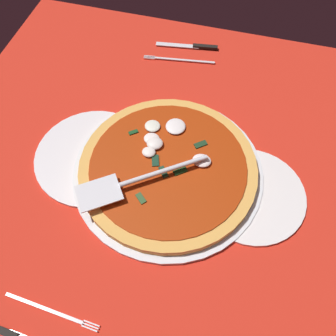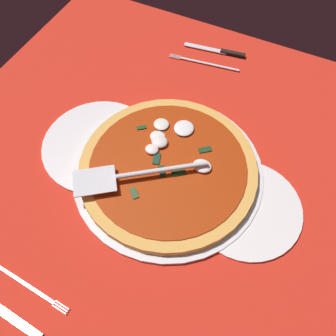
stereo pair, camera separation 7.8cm
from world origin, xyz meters
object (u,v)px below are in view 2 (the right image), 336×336
at_px(pizza, 168,167).
at_px(pizza_server, 131,175).
at_px(dinner_plate_right, 246,208).
at_px(place_setting_far, 212,58).
at_px(dinner_plate_left, 99,145).
at_px(place_setting_near, 11,296).

bearing_deg(pizza, pizza_server, -128.64).
relative_size(dinner_plate_right, pizza, 0.60).
height_order(pizza_server, place_setting_far, pizza_server).
bearing_deg(place_setting_far, pizza, 89.45).
height_order(dinner_plate_left, pizza_server, pizza_server).
bearing_deg(place_setting_far, dinner_plate_left, 64.21).
bearing_deg(dinner_plate_right, pizza_server, -166.81).
bearing_deg(pizza_server, place_setting_near, 37.25).
bearing_deg(dinner_plate_left, pizza_server, -26.21).
relative_size(dinner_plate_left, pizza, 0.68).
bearing_deg(place_setting_far, pizza_server, 81.73).
xyz_separation_m(dinner_plate_left, place_setting_far, (0.12, 0.39, -0.00)).
relative_size(dinner_plate_left, dinner_plate_right, 1.14).
xyz_separation_m(dinner_plate_right, pizza_server, (-0.24, -0.06, 0.05)).
height_order(dinner_plate_right, place_setting_far, place_setting_far).
height_order(pizza_server, place_setting_near, pizza_server).
xyz_separation_m(dinner_plate_left, place_setting_near, (0.03, -0.36, -0.00)).
bearing_deg(pizza, place_setting_near, -111.45).
bearing_deg(dinner_plate_right, pizza, 177.04).
distance_m(pizza, place_setting_far, 0.38).
distance_m(dinner_plate_left, pizza, 0.17).
distance_m(dinner_plate_right, pizza_server, 0.25).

